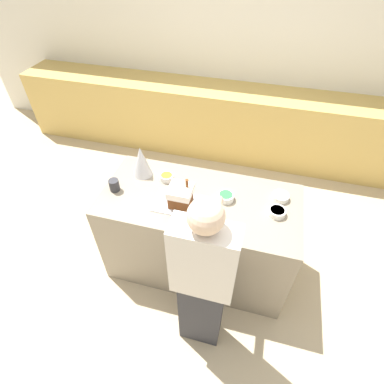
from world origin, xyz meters
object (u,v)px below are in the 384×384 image
candy_bowl_far_right (226,197)px  candy_bowl_near_tray_right (281,197)px  candy_bowl_center_rear (277,212)px  candy_bowl_beside_tree (167,177)px  gingerbread_house (181,195)px  person (203,281)px  decorative_tree (141,161)px  baking_tray (181,204)px  mug (114,185)px

candy_bowl_far_right → candy_bowl_near_tray_right: size_ratio=0.99×
candy_bowl_far_right → candy_bowl_center_rear: size_ratio=1.01×
candy_bowl_far_right → candy_bowl_beside_tree: (-0.54, 0.11, -0.00)m
candy_bowl_far_right → candy_bowl_near_tray_right: 0.44m
gingerbread_house → person: (0.32, -0.56, -0.20)m
candy_bowl_near_tray_right → candy_bowl_beside_tree: candy_bowl_beside_tree is taller
person → candy_bowl_near_tray_right: bearing=61.8°
decorative_tree → candy_bowl_far_right: decorative_tree is taller
baking_tray → candy_bowl_beside_tree: bearing=128.6°
mug → person: 1.07m
decorative_tree → person: bearing=-47.9°
baking_tray → mug: (-0.58, 0.02, 0.05)m
candy_bowl_beside_tree → mug: 0.44m
baking_tray → candy_bowl_far_right: 0.36m
gingerbread_house → candy_bowl_near_tray_right: 0.81m
candy_bowl_far_right → person: bearing=-91.3°
candy_bowl_near_tray_right → mug: 1.36m
gingerbread_house → candy_bowl_beside_tree: size_ratio=1.99×
candy_bowl_center_rear → person: 0.78m
gingerbread_house → candy_bowl_center_rear: gingerbread_house is taller
baking_tray → person: size_ratio=0.26×
decorative_tree → candy_bowl_near_tray_right: size_ratio=2.14×
baking_tray → candy_bowl_far_right: bearing=23.7°
candy_bowl_beside_tree → mug: (-0.37, -0.24, 0.02)m
candy_bowl_far_right → candy_bowl_beside_tree: candy_bowl_far_right is taller
baking_tray → candy_bowl_far_right: candy_bowl_far_right is taller
candy_bowl_near_tray_right → person: 0.94m
baking_tray → decorative_tree: bearing=147.9°
candy_bowl_far_right → candy_bowl_beside_tree: bearing=168.7°
candy_bowl_far_right → candy_bowl_near_tray_right: candy_bowl_far_right is taller
baking_tray → person: (0.32, -0.56, -0.10)m
mug → person: person is taller
candy_bowl_far_right → decorative_tree: bearing=170.9°
baking_tray → candy_bowl_center_rear: bearing=6.8°
decorative_tree → mug: decorative_tree is taller
decorative_tree → candy_bowl_far_right: size_ratio=2.15×
candy_bowl_center_rear → candy_bowl_near_tray_right: (0.02, 0.18, -0.00)m
baking_tray → gingerbread_house: bearing=32.5°
candy_bowl_far_right → person: (-0.02, -0.70, -0.13)m
gingerbread_house → decorative_tree: 0.51m
mug → candy_bowl_center_rear: bearing=3.1°
baking_tray → candy_bowl_center_rear: (0.74, 0.09, 0.02)m
gingerbread_house → person: 0.67m
decorative_tree → candy_bowl_near_tray_right: bearing=-0.0°
candy_bowl_beside_tree → mug: size_ratio=1.14×
candy_bowl_beside_tree → baking_tray: bearing=-51.4°
gingerbread_house → candy_bowl_beside_tree: gingerbread_house is taller
mug → candy_bowl_near_tray_right: bearing=10.6°
candy_bowl_center_rear → candy_bowl_near_tray_right: candy_bowl_center_rear is taller
candy_bowl_center_rear → mug: bearing=-176.9°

